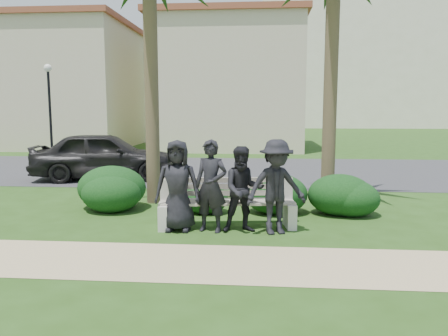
{
  "coord_description": "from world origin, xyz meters",
  "views": [
    {
      "loc": [
        0.79,
        -7.79,
        2.17
      ],
      "look_at": [
        0.06,
        1.0,
        1.0
      ],
      "focal_mm": 35.0,
      "sensor_mm": 36.0,
      "label": 1
    }
  ],
  "objects_px": {
    "park_bench": "(227,206)",
    "man_a": "(178,186)",
    "car_a": "(105,156)",
    "man_c": "(243,190)",
    "street_lamp": "(49,94)",
    "man_b": "(211,186)",
    "man_d": "(276,187)"
  },
  "relations": [
    {
      "from": "man_a",
      "to": "man_c",
      "type": "xyz_separation_m",
      "value": [
        1.18,
        0.0,
        -0.05
      ]
    },
    {
      "from": "park_bench",
      "to": "man_c",
      "type": "distance_m",
      "value": 0.57
    },
    {
      "from": "street_lamp",
      "to": "man_b",
      "type": "relative_size",
      "value": 2.58
    },
    {
      "from": "man_d",
      "to": "street_lamp",
      "type": "bearing_deg",
      "value": 111.18
    },
    {
      "from": "park_bench",
      "to": "car_a",
      "type": "bearing_deg",
      "value": 121.63
    },
    {
      "from": "man_a",
      "to": "street_lamp",
      "type": "bearing_deg",
      "value": 122.53
    },
    {
      "from": "man_b",
      "to": "man_c",
      "type": "height_order",
      "value": "man_b"
    },
    {
      "from": "park_bench",
      "to": "car_a",
      "type": "relative_size",
      "value": 0.58
    },
    {
      "from": "man_d",
      "to": "car_a",
      "type": "distance_m",
      "value": 7.76
    },
    {
      "from": "man_b",
      "to": "park_bench",
      "type": "bearing_deg",
      "value": 63.9
    },
    {
      "from": "man_b",
      "to": "man_a",
      "type": "bearing_deg",
      "value": -167.08
    },
    {
      "from": "man_a",
      "to": "car_a",
      "type": "relative_size",
      "value": 0.37
    },
    {
      "from": "park_bench",
      "to": "man_a",
      "type": "distance_m",
      "value": 1.02
    },
    {
      "from": "park_bench",
      "to": "man_a",
      "type": "height_order",
      "value": "man_a"
    },
    {
      "from": "car_a",
      "to": "man_d",
      "type": "bearing_deg",
      "value": -149.32
    },
    {
      "from": "park_bench",
      "to": "car_a",
      "type": "distance_m",
      "value": 6.92
    },
    {
      "from": "street_lamp",
      "to": "man_a",
      "type": "bearing_deg",
      "value": -55.61
    },
    {
      "from": "man_a",
      "to": "man_b",
      "type": "bearing_deg",
      "value": -3.34
    },
    {
      "from": "street_lamp",
      "to": "park_bench",
      "type": "height_order",
      "value": "street_lamp"
    },
    {
      "from": "street_lamp",
      "to": "car_a",
      "type": "distance_m",
      "value": 8.38
    },
    {
      "from": "man_a",
      "to": "man_c",
      "type": "relative_size",
      "value": 1.07
    },
    {
      "from": "man_d",
      "to": "man_a",
      "type": "bearing_deg",
      "value": 159.51
    },
    {
      "from": "man_b",
      "to": "man_c",
      "type": "distance_m",
      "value": 0.58
    },
    {
      "from": "man_c",
      "to": "car_a",
      "type": "xyz_separation_m",
      "value": [
        -4.6,
        5.71,
        -0.02
      ]
    },
    {
      "from": "man_b",
      "to": "car_a",
      "type": "xyz_separation_m",
      "value": [
        -4.03,
        5.73,
        -0.08
      ]
    },
    {
      "from": "car_a",
      "to": "man_a",
      "type": "bearing_deg",
      "value": -160.29
    },
    {
      "from": "man_b",
      "to": "street_lamp",
      "type": "bearing_deg",
      "value": 140.65
    },
    {
      "from": "man_c",
      "to": "car_a",
      "type": "relative_size",
      "value": 0.35
    },
    {
      "from": "man_d",
      "to": "car_a",
      "type": "xyz_separation_m",
      "value": [
        -5.18,
        5.78,
        -0.08
      ]
    },
    {
      "from": "man_a",
      "to": "man_c",
      "type": "bearing_deg",
      "value": -1.77
    },
    {
      "from": "park_bench",
      "to": "man_a",
      "type": "relative_size",
      "value": 1.56
    },
    {
      "from": "park_bench",
      "to": "man_c",
      "type": "height_order",
      "value": "man_c"
    }
  ]
}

